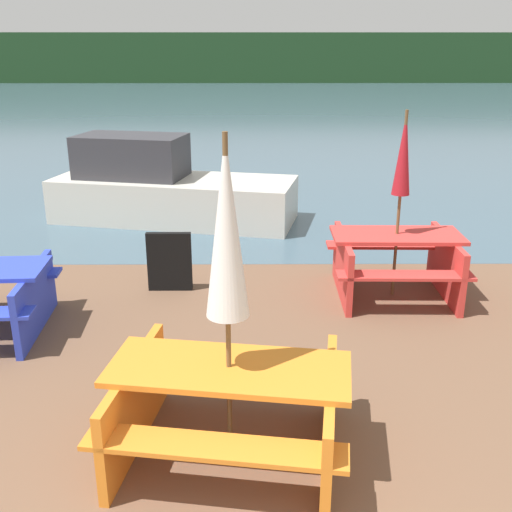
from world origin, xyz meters
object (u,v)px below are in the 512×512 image
(picnic_table_red, at_px, (395,259))
(umbrella_white, at_px, (227,230))
(boat, at_px, (165,190))
(signboard, at_px, (169,262))
(umbrella_crimson, at_px, (403,157))
(picnic_table_orange, at_px, (229,401))

(picnic_table_red, bearing_deg, umbrella_white, -121.99)
(picnic_table_red, height_order, umbrella_white, umbrella_white)
(picnic_table_red, bearing_deg, boat, 133.63)
(picnic_table_red, distance_m, signboard, 2.77)
(umbrella_crimson, xyz_separation_m, umbrella_white, (-1.90, -3.05, 0.05))
(picnic_table_red, relative_size, umbrella_white, 0.65)
(umbrella_crimson, distance_m, umbrella_white, 3.59)
(picnic_table_orange, distance_m, picnic_table_red, 3.59)
(umbrella_crimson, bearing_deg, signboard, 176.50)
(picnic_table_orange, bearing_deg, umbrella_white, 0.00)
(picnic_table_orange, height_order, signboard, signboard)
(umbrella_white, bearing_deg, umbrella_crimson, 58.01)
(umbrella_crimson, bearing_deg, boat, 133.63)
(picnic_table_orange, bearing_deg, boat, 101.88)
(umbrella_white, relative_size, boat, 0.55)
(picnic_table_orange, xyz_separation_m, signboard, (-0.86, 3.22, -0.08))
(picnic_table_orange, bearing_deg, picnic_table_red, 58.01)
(umbrella_white, distance_m, boat, 6.72)
(picnic_table_red, height_order, umbrella_crimson, umbrella_crimson)
(picnic_table_red, relative_size, boat, 0.36)
(picnic_table_red, xyz_separation_m, umbrella_white, (-1.90, -3.05, 1.29))
(umbrella_crimson, height_order, boat, umbrella_crimson)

